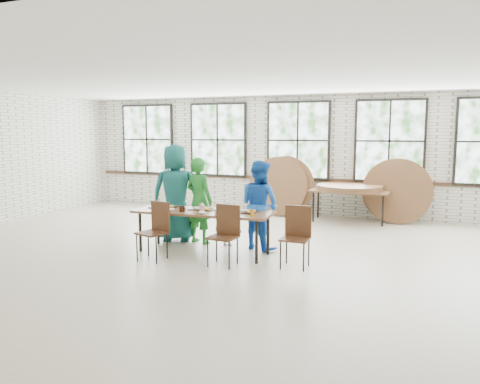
# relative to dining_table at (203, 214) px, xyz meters

# --- Properties ---
(room) EXTENTS (12.00, 12.00, 12.00)m
(room) POSITION_rel_dining_table_xyz_m (0.54, 4.39, 1.14)
(room) COLOR beige
(room) RESTS_ON ground
(dining_table) EXTENTS (2.43, 0.89, 0.74)m
(dining_table) POSITION_rel_dining_table_xyz_m (0.00, 0.00, 0.00)
(dining_table) COLOR brown
(dining_table) RESTS_ON ground
(chair_near_left) EXTENTS (0.52, 0.51, 0.95)m
(chair_near_left) POSITION_rel_dining_table_xyz_m (-0.55, -0.63, -0.13)
(chair_near_left) COLOR #4A2A18
(chair_near_left) RESTS_ON ground
(chair_near_right) EXTENTS (0.45, 0.44, 0.95)m
(chair_near_right) POSITION_rel_dining_table_xyz_m (0.63, -0.50, -0.13)
(chair_near_right) COLOR #4A2A18
(chair_near_right) RESTS_ON ground
(chair_spare) EXTENTS (0.42, 0.41, 0.95)m
(chair_spare) POSITION_rel_dining_table_xyz_m (1.70, -0.19, -0.13)
(chair_spare) COLOR #4A2A18
(chair_spare) RESTS_ON ground
(adult_teal) EXTENTS (1.06, 0.86, 1.86)m
(adult_teal) POSITION_rel_dining_table_xyz_m (-0.89, 0.65, 0.24)
(adult_teal) COLOR #1A6663
(adult_teal) RESTS_ON ground
(adult_green) EXTENTS (0.68, 0.54, 1.62)m
(adult_green) POSITION_rel_dining_table_xyz_m (-0.39, 0.65, 0.12)
(adult_green) COLOR #22812B
(adult_green) RESTS_ON ground
(toddler) EXTENTS (0.53, 0.31, 0.80)m
(toddler) POSITION_rel_dining_table_xyz_m (0.19, 0.65, -0.29)
(toddler) COLOR #1A1748
(toddler) RESTS_ON ground
(adult_blue) EXTENTS (0.95, 0.87, 1.59)m
(adult_blue) POSITION_rel_dining_table_xyz_m (0.80, 0.65, 0.11)
(adult_blue) COLOR blue
(adult_blue) RESTS_ON ground
(storage_table) EXTENTS (1.84, 0.85, 0.74)m
(storage_table) POSITION_rel_dining_table_xyz_m (1.94, 3.78, -0.00)
(storage_table) COLOR brown
(storage_table) RESTS_ON ground
(tabletop_clutter) EXTENTS (2.03, 0.64, 0.11)m
(tabletop_clutter) POSITION_rel_dining_table_xyz_m (0.06, -0.03, 0.08)
(tabletop_clutter) COLOR black
(tabletop_clutter) RESTS_ON dining_table
(round_tops_stacked) EXTENTS (1.50, 1.50, 0.13)m
(round_tops_stacked) POSITION_rel_dining_table_xyz_m (1.94, 3.78, 0.12)
(round_tops_stacked) COLOR brown
(round_tops_stacked) RESTS_ON storage_table
(round_tops_leaning) EXTENTS (4.35, 0.46, 1.49)m
(round_tops_leaning) POSITION_rel_dining_table_xyz_m (1.60, 4.06, 0.05)
(round_tops_leaning) COLOR brown
(round_tops_leaning) RESTS_ON ground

